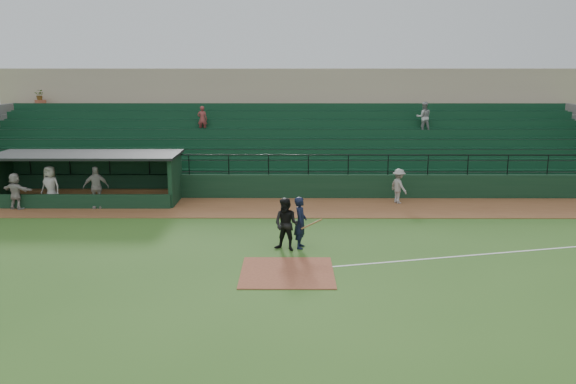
{
  "coord_description": "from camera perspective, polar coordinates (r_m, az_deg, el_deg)",
  "views": [
    {
      "loc": [
        0.11,
        -19.25,
        6.53
      ],
      "look_at": [
        0.0,
        5.0,
        1.4
      ],
      "focal_mm": 37.1,
      "sensor_mm": 36.0,
      "label": 1
    }
  ],
  "objects": [
    {
      "name": "warning_track",
      "position": [
        28.02,
        0.03,
        -1.5
      ],
      "size": [
        40.0,
        4.0,
        0.03
      ],
      "primitive_type": "cube",
      "color": "brown",
      "rests_on": "ground"
    },
    {
      "name": "dugout_player_c",
      "position": [
        30.25,
        -24.67,
        0.08
      ],
      "size": [
        1.66,
        0.99,
        1.7
      ],
      "primitive_type": "imported",
      "rotation": [
        0.0,
        0.0,
        2.81
      ],
      "color": "#ADA8A2",
      "rests_on": "warning_track"
    },
    {
      "name": "dugout",
      "position": [
        30.89,
        -18.37,
        1.64
      ],
      "size": [
        8.9,
        3.2,
        2.42
      ],
      "color": "black",
      "rests_on": "ground"
    },
    {
      "name": "runner",
      "position": [
        29.21,
        10.57,
        0.57
      ],
      "size": [
        1.05,
        1.25,
        1.68
      ],
      "primitive_type": "imported",
      "rotation": [
        0.0,
        0.0,
        2.04
      ],
      "color": "gray",
      "rests_on": "warning_track"
    },
    {
      "name": "dugout_player_b",
      "position": [
        30.09,
        -21.79,
        0.5
      ],
      "size": [
        1.08,
        0.84,
        1.95
      ],
      "primitive_type": "imported",
      "rotation": [
        0.0,
        0.0,
        -0.25
      ],
      "color": "#ABA6A0",
      "rests_on": "warning_track"
    },
    {
      "name": "umpire",
      "position": [
        21.41,
        -0.17,
        -3.12
      ],
      "size": [
        1.14,
        1.03,
        1.92
      ],
      "primitive_type": "imported",
      "rotation": [
        0.0,
        0.0,
        -0.4
      ],
      "color": "black",
      "rests_on": "ground"
    },
    {
      "name": "stadium_structure",
      "position": [
        35.96,
        0.08,
        5.19
      ],
      "size": [
        38.0,
        13.08,
        6.4
      ],
      "color": "black",
      "rests_on": "ground"
    },
    {
      "name": "foul_line",
      "position": [
        22.87,
        20.53,
        -5.42
      ],
      "size": [
        17.49,
        4.44,
        0.01
      ],
      "primitive_type": "cube",
      "rotation": [
        0.0,
        0.0,
        0.24
      ],
      "color": "white",
      "rests_on": "ground"
    },
    {
      "name": "batter_at_plate",
      "position": [
        21.7,
        1.21,
        -2.95
      ],
      "size": [
        1.07,
        0.75,
        1.91
      ],
      "color": "black",
      "rests_on": "ground"
    },
    {
      "name": "ground",
      "position": [
        20.32,
        -0.06,
        -6.79
      ],
      "size": [
        90.0,
        90.0,
        0.0
      ],
      "primitive_type": "plane",
      "color": "#2E551B",
      "rests_on": "ground"
    },
    {
      "name": "home_plate_dirt",
      "position": [
        19.38,
        -0.08,
        -7.7
      ],
      "size": [
        3.0,
        3.0,
        0.03
      ],
      "primitive_type": "cube",
      "color": "brown",
      "rests_on": "ground"
    },
    {
      "name": "dugout_player_a",
      "position": [
        29.11,
        -17.94,
        0.44
      ],
      "size": [
        1.24,
        0.77,
        1.97
      ],
      "primitive_type": "imported",
      "rotation": [
        0.0,
        0.0,
        0.27
      ],
      "color": "gray",
      "rests_on": "warning_track"
    }
  ]
}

